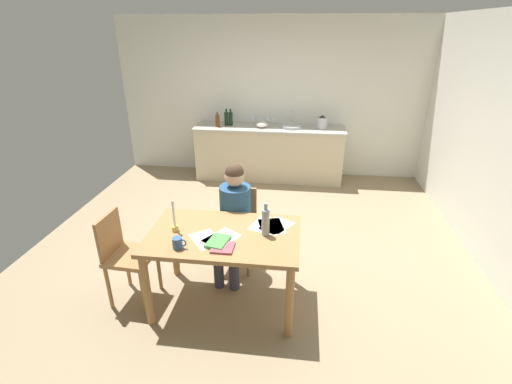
{
  "coord_description": "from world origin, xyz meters",
  "views": [
    {
      "loc": [
        0.53,
        -3.71,
        2.41
      ],
      "look_at": [
        0.09,
        -0.28,
        0.85
      ],
      "focal_mm": 25.69,
      "sensor_mm": 36.0,
      "label": 1
    }
  ],
  "objects": [
    {
      "name": "paper_notice",
      "position": [
        -0.24,
        -1.1,
        0.75
      ],
      "size": [
        0.35,
        0.36,
        0.0
      ],
      "primitive_type": "cube",
      "rotation": [
        0.0,
        0.0,
        0.68
      ],
      "color": "white",
      "rests_on": "dining_table"
    },
    {
      "name": "chair_side_empty",
      "position": [
        -1.04,
        -1.04,
        0.5
      ],
      "size": [
        0.42,
        0.42,
        0.89
      ],
      "color": "#9E7042",
      "rests_on": "ground"
    },
    {
      "name": "bottle_oil",
      "position": [
        -0.85,
        2.15,
        1.0
      ],
      "size": [
        0.07,
        0.07,
        0.24
      ],
      "color": "#593319",
      "rests_on": "kitchen_counter"
    },
    {
      "name": "paper_letter",
      "position": [
        0.35,
        -0.79,
        0.75
      ],
      "size": [
        0.34,
        0.36,
        0.0
      ],
      "primitive_type": "cube",
      "rotation": [
        0.0,
        0.0,
        -0.57
      ],
      "color": "white",
      "rests_on": "dining_table"
    },
    {
      "name": "person_seated",
      "position": [
        -0.11,
        -0.47,
        0.68
      ],
      "size": [
        0.35,
        0.61,
        1.19
      ],
      "color": "navy",
      "rests_on": "ground"
    },
    {
      "name": "sink_unit",
      "position": [
        0.37,
        2.24,
        0.92
      ],
      "size": [
        0.36,
        0.36,
        0.24
      ],
      "color": "#B2B7BC",
      "rests_on": "kitchen_counter"
    },
    {
      "name": "coffee_mug",
      "position": [
        -0.43,
        -1.25,
        0.8
      ],
      "size": [
        0.12,
        0.08,
        0.1
      ],
      "color": "#33598C",
      "rests_on": "dining_table"
    },
    {
      "name": "book_magazine",
      "position": [
        -0.06,
        -1.22,
        0.76
      ],
      "size": [
        0.18,
        0.18,
        0.02
      ],
      "primitive_type": "cube",
      "rotation": [
        0.0,
        0.0,
        -0.01
      ],
      "color": "#A54A57",
      "rests_on": "dining_table"
    },
    {
      "name": "wine_bottle_on_table",
      "position": [
        0.26,
        -0.95,
        0.88
      ],
      "size": [
        0.07,
        0.07,
        0.31
      ],
      "color": "#8C999E",
      "rests_on": "dining_table"
    },
    {
      "name": "paper_receipt",
      "position": [
        -0.11,
        -1.06,
        0.75
      ],
      "size": [
        0.34,
        0.36,
        0.0
      ],
      "primitive_type": "cube",
      "rotation": [
        0.0,
        0.0,
        -0.59
      ],
      "color": "white",
      "rests_on": "dining_table"
    },
    {
      "name": "wall_back",
      "position": [
        0.0,
        2.6,
        1.3
      ],
      "size": [
        5.2,
        0.12,
        2.6
      ],
      "primitive_type": "cube",
      "color": "silver",
      "rests_on": "ground"
    },
    {
      "name": "kitchen_counter",
      "position": [
        0.0,
        2.24,
        0.45
      ],
      "size": [
        2.48,
        0.64,
        0.9
      ],
      "color": "beige",
      "rests_on": "ground"
    },
    {
      "name": "paper_bill",
      "position": [
        0.24,
        -0.77,
        0.75
      ],
      "size": [
        0.29,
        0.35,
        0.0
      ],
      "primitive_type": "cube",
      "rotation": [
        0.0,
        0.0,
        -0.32
      ],
      "color": "white",
      "rests_on": "dining_table"
    },
    {
      "name": "dining_table",
      "position": [
        -0.11,
        -0.98,
        0.64
      ],
      "size": [
        1.34,
        0.84,
        0.75
      ],
      "color": "#9E7042",
      "rests_on": "ground"
    },
    {
      "name": "mixing_bowl",
      "position": [
        -0.12,
        2.19,
        0.94
      ],
      "size": [
        0.2,
        0.2,
        0.09
      ],
      "primitive_type": "ellipsoid",
      "color": "white",
      "rests_on": "kitchen_counter"
    },
    {
      "name": "paper_envelope",
      "position": [
        0.3,
        -0.8,
        0.75
      ],
      "size": [
        0.28,
        0.34,
        0.0
      ],
      "primitive_type": "cube",
      "rotation": [
        0.0,
        0.0,
        0.28
      ],
      "color": "white",
      "rests_on": "dining_table"
    },
    {
      "name": "candlestick",
      "position": [
        -0.54,
        -0.99,
        0.84
      ],
      "size": [
        0.06,
        0.06,
        0.3
      ],
      "color": "gold",
      "rests_on": "dining_table"
    },
    {
      "name": "book_cookery",
      "position": [
        -0.12,
        -1.14,
        0.76
      ],
      "size": [
        0.2,
        0.25,
        0.03
      ],
      "primitive_type": "cube",
      "rotation": [
        0.0,
        0.0,
        -0.2
      ],
      "color": "#499844",
      "rests_on": "dining_table"
    },
    {
      "name": "wine_glass_back_left",
      "position": [
        -0.18,
        2.39,
        1.01
      ],
      "size": [
        0.07,
        0.07,
        0.15
      ],
      "color": "silver",
      "rests_on": "kitchen_counter"
    },
    {
      "name": "stovetop_kettle",
      "position": [
        0.85,
        2.24,
        1.0
      ],
      "size": [
        0.18,
        0.18,
        0.22
      ],
      "color": "#B7BABF",
      "rests_on": "kitchen_counter"
    },
    {
      "name": "chair_at_table",
      "position": [
        -0.1,
        -0.32,
        0.48
      ],
      "size": [
        0.44,
        0.44,
        0.86
      ],
      "color": "#9E7042",
      "rests_on": "ground"
    },
    {
      "name": "bottle_vinegar",
      "position": [
        -0.73,
        2.26,
        1.02
      ],
      "size": [
        0.07,
        0.07,
        0.27
      ],
      "color": "black",
      "rests_on": "kitchen_counter"
    },
    {
      "name": "ground_plane",
      "position": [
        0.0,
        0.0,
        -0.02
      ],
      "size": [
        5.2,
        5.2,
        0.04
      ],
      "primitive_type": "cube",
      "color": "#937F60"
    },
    {
      "name": "wine_glass_near_sink",
      "position": [
        0.05,
        2.39,
        1.01
      ],
      "size": [
        0.07,
        0.07,
        0.15
      ],
      "color": "silver",
      "rests_on": "kitchen_counter"
    },
    {
      "name": "wine_glass_by_kettle",
      "position": [
        -0.05,
        2.39,
        1.01
      ],
      "size": [
        0.07,
        0.07,
        0.15
      ],
      "color": "silver",
      "rests_on": "kitchen_counter"
    },
    {
      "name": "wine_glass_back_right",
      "position": [
        -0.3,
        2.39,
        1.01
      ],
      "size": [
        0.07,
        0.07,
        0.15
      ],
      "color": "silver",
      "rests_on": "kitchen_counter"
    },
    {
      "name": "bottle_wine_red",
      "position": [
        -0.65,
        2.27,
        1.02
      ],
      "size": [
        0.06,
        0.06,
        0.27
      ],
      "color": "black",
      "rests_on": "kitchen_counter"
    }
  ]
}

